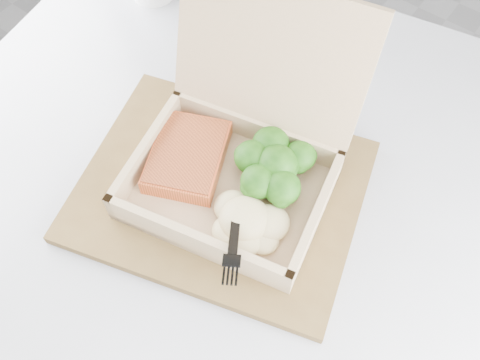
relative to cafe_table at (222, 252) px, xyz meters
The scene contains 8 objects.
cafe_table is the anchor object (origin of this frame).
serving_tray 0.20m from the cafe_table, 20.26° to the left, with size 0.35×0.28×0.02m, color brown.
takeout_container 0.27m from the cafe_table, 77.93° to the left, with size 0.29×0.29×0.22m.
salmon_fillet 0.24m from the cafe_table, behind, with size 0.09×0.12×0.02m, color #D55529.
broccoli_pile 0.25m from the cafe_table, 42.92° to the left, with size 0.11×0.11×0.04m, color #31761A, non-canonical shape.
mashed_potatoes 0.25m from the cafe_table, 22.86° to the right, with size 0.10×0.09×0.03m, color #CABD83.
plastic_fork 0.26m from the cafe_table, 27.29° to the right, with size 0.09×0.13×0.03m.
receipt 0.28m from the cafe_table, 92.69° to the left, with size 0.07×0.13×0.00m, color white.
Camera 1 is at (-0.26, 0.13, 1.37)m, focal length 40.00 mm.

